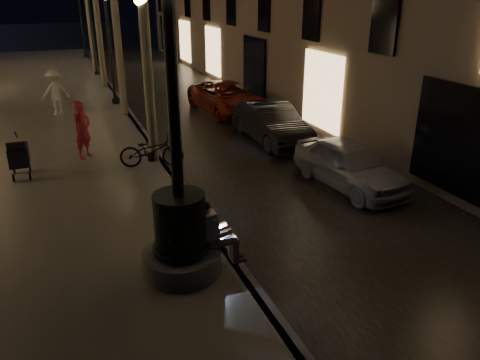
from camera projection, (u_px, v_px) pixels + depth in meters
name	position (u px, v px, depth m)	size (l,w,h in m)	color
ground	(126.00, 112.00, 20.02)	(120.00, 120.00, 0.00)	black
cobble_lane	(194.00, 106.00, 21.03)	(6.00, 45.00, 0.02)	black
promenade	(25.00, 119.00, 18.62)	(8.00, 45.00, 0.20)	slate
curb_strip	(126.00, 110.00, 19.98)	(0.25, 45.00, 0.20)	#59595B
fountain_lamppost	(180.00, 221.00, 8.03)	(1.40, 1.40, 5.21)	#59595B
seated_man_laptop	(214.00, 231.00, 8.36)	(0.92, 0.31, 1.29)	gray
lamp_curb_a	(145.00, 55.00, 12.66)	(0.36, 0.36, 4.81)	black
lamp_curb_b	(108.00, 32.00, 19.55)	(0.36, 0.36, 4.81)	black
lamp_curb_c	(91.00, 20.00, 26.43)	(0.36, 0.36, 4.81)	black
lamp_curb_d	(80.00, 14.00, 33.32)	(0.36, 0.36, 4.81)	black
stroller	(19.00, 155.00, 12.41)	(0.51, 1.17, 1.20)	black
car_front	(350.00, 165.00, 12.29)	(1.45, 3.62, 1.23)	#A2A4AA
car_second	(271.00, 123.00, 15.92)	(1.40, 4.01, 1.32)	black
car_third	(227.00, 98.00, 19.72)	(2.11, 4.57, 1.27)	maroon
pedestrian_red	(82.00, 130.00, 13.75)	(0.63, 0.41, 1.72)	#B82436
pedestrian_white	(55.00, 92.00, 18.49)	(1.16, 0.67, 1.80)	silver
bicycle	(152.00, 151.00, 13.18)	(0.63, 1.79, 0.94)	black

